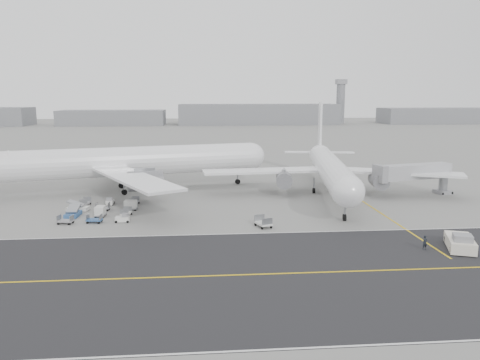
{
  "coord_description": "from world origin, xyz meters",
  "views": [
    {
      "loc": [
        -0.54,
        -67.4,
        19.8
      ],
      "look_at": [
        6.18,
        12.0,
        5.38
      ],
      "focal_mm": 35.0,
      "sensor_mm": 36.0,
      "label": 1
    }
  ],
  "objects": [
    {
      "name": "ground",
      "position": [
        0.0,
        0.0,
        0.0
      ],
      "size": [
        700.0,
        700.0,
        0.0
      ],
      "primitive_type": "plane",
      "color": "gray",
      "rests_on": "ground"
    },
    {
      "name": "taxiway",
      "position": [
        5.02,
        -17.98,
        0.01
      ],
      "size": [
        220.0,
        59.0,
        0.03
      ],
      "color": "#262629",
      "rests_on": "ground"
    },
    {
      "name": "horizon_buildings",
      "position": [
        30.0,
        260.0,
        0.0
      ],
      "size": [
        520.0,
        28.0,
        28.0
      ],
      "primitive_type": null,
      "color": "gray",
      "rests_on": "ground"
    },
    {
      "name": "control_tower",
      "position": [
        100.0,
        265.0,
        16.25
      ],
      "size": [
        7.0,
        7.0,
        31.25
      ],
      "color": "gray",
      "rests_on": "ground"
    },
    {
      "name": "airliner_a",
      "position": [
        -16.53,
        30.36,
        6.25
      ],
      "size": [
        61.79,
        60.4,
        21.71
      ],
      "rotation": [
        0.0,
        0.0,
        1.82
      ],
      "color": "white",
      "rests_on": "ground"
    },
    {
      "name": "airliner_b",
      "position": [
        25.57,
        24.42,
        5.26
      ],
      "size": [
        51.67,
        52.61,
        18.24
      ],
      "rotation": [
        0.0,
        0.0,
        -0.16
      ],
      "color": "white",
      "rests_on": "ground"
    },
    {
      "name": "pushback_tug",
      "position": [
        32.96,
        -11.67,
        0.98
      ],
      "size": [
        5.07,
        8.4,
        2.4
      ],
      "rotation": [
        0.0,
        0.0,
        -0.36
      ],
      "color": "silver",
      "rests_on": "ground"
    },
    {
      "name": "jet_bridge",
      "position": [
        41.55,
        20.63,
        4.62
      ],
      "size": [
        17.74,
        7.51,
        6.63
      ],
      "rotation": [
        0.0,
        0.0,
        0.25
      ],
      "color": "gray",
      "rests_on": "ground"
    },
    {
      "name": "gse_cluster",
      "position": [
        -17.43,
        11.84,
        0.0
      ],
      "size": [
        17.5,
        20.81,
        1.8
      ],
      "primitive_type": null,
      "rotation": [
        0.0,
        0.0,
        -0.08
      ],
      "color": "gray",
      "rests_on": "ground"
    },
    {
      "name": "stray_dolly",
      "position": [
        8.81,
        1.01,
        0.0
      ],
      "size": [
        2.63,
        3.28,
        1.76
      ],
      "primitive_type": null,
      "rotation": [
        0.0,
        0.0,
        0.35
      ],
      "color": "silver",
      "rests_on": "ground"
    },
    {
      "name": "ground_crew_a",
      "position": [
        28.38,
        -11.3,
        0.96
      ],
      "size": [
        0.79,
        0.62,
        1.92
      ],
      "primitive_type": "imported",
      "rotation": [
        0.0,
        0.0,
        0.24
      ],
      "color": "black",
      "rests_on": "ground"
    }
  ]
}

